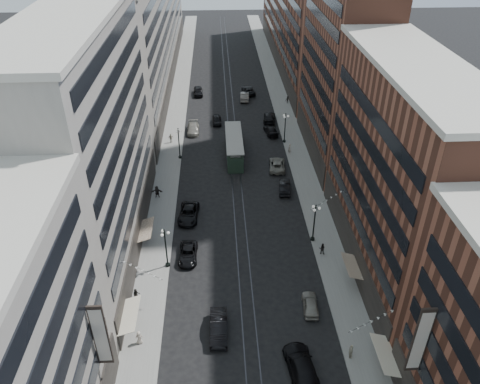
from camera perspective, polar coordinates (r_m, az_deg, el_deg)
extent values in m
plane|color=black|center=(84.33, -0.84, 5.90)|extent=(220.00, 220.00, 0.00)
cube|color=gray|center=(93.63, -7.90, 8.52)|extent=(4.00, 180.00, 0.15)
cube|color=gray|center=(94.26, 5.69, 8.84)|extent=(4.00, 180.00, 0.15)
cube|color=#2D2D33|center=(93.31, -1.52, 8.69)|extent=(0.12, 180.00, 0.02)
cube|color=#2D2D33|center=(93.35, -0.65, 8.71)|extent=(0.12, 180.00, 0.02)
cube|color=gray|center=(55.74, -17.61, 5.34)|extent=(8.00, 36.00, 28.00)
cube|color=gray|center=(114.76, -10.71, 19.71)|extent=(8.00, 90.00, 26.00)
cube|color=brown|center=(54.20, 18.76, 1.86)|extent=(8.00, 30.00, 24.00)
cube|color=brown|center=(75.70, 12.88, 18.93)|extent=(8.00, 26.00, 42.00)
cube|color=brown|center=(124.43, 6.61, 20.58)|extent=(8.00, 72.00, 24.00)
cylinder|color=black|center=(57.87, -8.79, -8.74)|extent=(0.56, 0.56, 0.30)
cylinder|color=black|center=(56.28, -9.00, -6.88)|extent=(0.18, 0.18, 5.20)
sphere|color=black|center=(54.55, -9.25, -4.62)|extent=(0.24, 0.24, 0.24)
sphere|color=white|center=(54.74, -8.75, -4.94)|extent=(0.36, 0.36, 0.36)
sphere|color=white|center=(55.12, -9.41, -4.71)|extent=(0.36, 0.36, 0.36)
sphere|color=white|center=(54.51, -9.48, -5.21)|extent=(0.36, 0.36, 0.36)
cylinder|color=black|center=(79.99, -7.31, 4.25)|extent=(0.56, 0.56, 0.30)
cylinder|color=black|center=(78.85, -7.44, 5.81)|extent=(0.18, 0.18, 5.20)
sphere|color=black|center=(77.62, -7.58, 7.64)|extent=(0.24, 0.24, 0.24)
sphere|color=white|center=(77.75, -7.23, 7.39)|extent=(0.36, 0.36, 0.36)
sphere|color=white|center=(78.16, -7.71, 7.50)|extent=(0.36, 0.36, 0.36)
sphere|color=white|center=(77.46, -7.75, 7.25)|extent=(0.36, 0.36, 0.36)
cylinder|color=black|center=(61.71, 8.83, -5.66)|extent=(0.56, 0.56, 0.30)
cylinder|color=black|center=(60.22, 9.02, -3.84)|extent=(0.18, 0.18, 5.20)
sphere|color=black|center=(58.60, 9.26, -1.65)|extent=(0.24, 0.24, 0.24)
sphere|color=white|center=(58.92, 9.65, -1.96)|extent=(0.36, 0.36, 0.36)
sphere|color=white|center=(59.10, 8.94, -1.76)|extent=(0.36, 0.36, 0.36)
sphere|color=white|center=(58.47, 9.08, -2.20)|extent=(0.36, 0.36, 0.36)
cylinder|color=black|center=(84.98, 5.41, 6.20)|extent=(0.56, 0.56, 0.30)
cylinder|color=black|center=(83.91, 5.49, 7.69)|extent=(0.18, 0.18, 5.20)
sphere|color=black|center=(82.75, 5.60, 9.44)|extent=(0.24, 0.24, 0.24)
sphere|color=white|center=(82.98, 5.89, 9.19)|extent=(0.36, 0.36, 0.36)
sphere|color=white|center=(83.23, 5.39, 9.30)|extent=(0.36, 0.36, 0.36)
sphere|color=white|center=(82.53, 5.46, 9.08)|extent=(0.36, 0.36, 0.36)
cube|color=#223628|center=(79.91, -0.72, 5.35)|extent=(2.58, 12.38, 2.68)
cube|color=gray|center=(79.16, -0.73, 6.41)|extent=(1.65, 11.35, 0.62)
cube|color=gray|center=(78.97, -0.73, 6.68)|extent=(2.79, 12.59, 0.15)
cylinder|color=black|center=(76.32, -0.57, 3.08)|extent=(2.37, 0.72, 0.72)
cylinder|color=black|center=(84.48, -0.85, 6.23)|extent=(2.37, 0.72, 0.72)
imported|color=black|center=(58.50, -6.36, -7.48)|extent=(2.35, 4.90, 1.35)
imported|color=gray|center=(52.64, 8.57, -13.36)|extent=(1.92, 4.14, 1.37)
imported|color=black|center=(49.79, -2.62, -16.16)|extent=(1.84, 5.08, 1.66)
imported|color=black|center=(47.15, 7.47, -20.30)|extent=(3.15, 6.34, 1.77)
imported|color=beige|center=(49.82, -12.18, -16.94)|extent=(0.77, 0.42, 1.57)
imported|color=black|center=(53.91, -12.52, -12.13)|extent=(0.88, 0.67, 1.60)
imported|color=beige|center=(48.87, 13.37, -18.37)|extent=(0.56, 1.03, 1.68)
imported|color=black|center=(65.07, -6.29, -2.61)|extent=(2.99, 5.75, 1.55)
imported|color=gray|center=(88.67, -5.73, 7.70)|extent=(2.18, 5.23, 1.51)
imported|color=black|center=(106.08, -5.13, 12.14)|extent=(2.20, 4.94, 1.65)
imported|color=black|center=(70.71, 5.45, 0.64)|extent=(2.14, 4.82, 1.54)
imported|color=gray|center=(76.46, 4.54, 3.35)|extent=(2.98, 5.54, 1.48)
imported|color=black|center=(92.93, 3.60, 9.07)|extent=(2.94, 5.75, 1.60)
imported|color=black|center=(91.90, -2.84, 8.75)|extent=(1.78, 4.25, 1.44)
imported|color=slate|center=(102.89, 0.57, 11.59)|extent=(2.14, 5.16, 1.66)
imported|color=black|center=(69.76, -10.09, 0.04)|extent=(1.73, 0.56, 1.84)
imported|color=#B2AA93|center=(85.03, -8.42, 6.53)|extent=(1.10, 0.76, 1.71)
imported|color=black|center=(59.39, 9.96, -6.80)|extent=(0.83, 0.58, 1.55)
imported|color=#B4A595|center=(80.86, 6.05, 5.27)|extent=(0.76, 0.76, 1.78)
imported|color=black|center=(101.31, 5.84, 11.13)|extent=(1.07, 0.57, 1.57)
imported|color=black|center=(106.32, 1.02, 12.28)|extent=(3.04, 5.70, 1.53)
imported|color=black|center=(87.80, 3.81, 7.51)|extent=(2.70, 5.28, 1.47)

